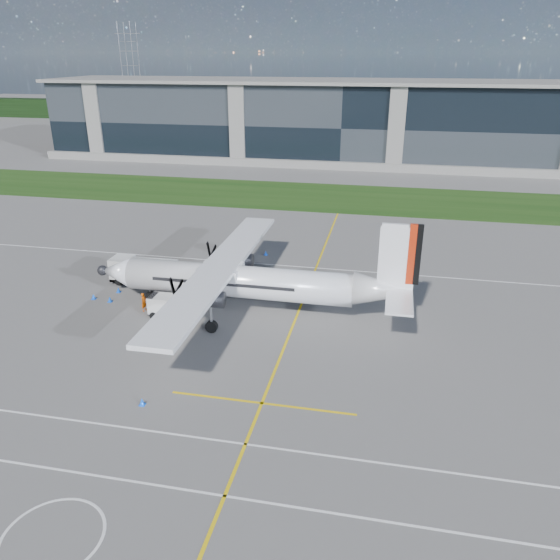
% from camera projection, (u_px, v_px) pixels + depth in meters
% --- Properties ---
extents(ground, '(400.00, 400.00, 0.00)m').
position_uv_depth(ground, '(317.00, 211.00, 76.66)').
color(ground, '#63615E').
rests_on(ground, ground).
extents(grass_strip, '(400.00, 18.00, 0.04)m').
position_uv_depth(grass_strip, '(325.00, 197.00, 83.88)').
color(grass_strip, '#18390F').
rests_on(grass_strip, ground).
extents(terminal_building, '(120.00, 20.00, 15.00)m').
position_uv_depth(terminal_building, '(346.00, 123.00, 109.91)').
color(terminal_building, black).
rests_on(terminal_building, ground).
extents(tree_line, '(400.00, 6.00, 6.00)m').
position_uv_depth(tree_line, '(364.00, 115.00, 165.86)').
color(tree_line, black).
rests_on(tree_line, ground).
extents(pylon_west, '(9.00, 4.60, 30.00)m').
position_uv_depth(pylon_west, '(131.00, 70.00, 185.25)').
color(pylon_west, gray).
rests_on(pylon_west, ground).
extents(yellow_taxiway_centerline, '(0.20, 70.00, 0.01)m').
position_uv_depth(yellow_taxiway_centerline, '(303.00, 300.00, 48.99)').
color(yellow_taxiway_centerline, yellow).
rests_on(yellow_taxiway_centerline, ground).
extents(white_lane_line, '(90.00, 0.15, 0.01)m').
position_uv_depth(white_lane_line, '(168.00, 487.00, 27.86)').
color(white_lane_line, white).
rests_on(white_lane_line, ground).
extents(turboprop_aircraft, '(27.47, 28.49, 8.55)m').
position_uv_depth(turboprop_aircraft, '(249.00, 264.00, 45.27)').
color(turboprop_aircraft, white).
rests_on(turboprop_aircraft, ground).
extents(fuel_tanker_truck, '(6.97, 2.27, 2.61)m').
position_uv_depth(fuel_tanker_truck, '(140.00, 270.00, 52.13)').
color(fuel_tanker_truck, silver).
rests_on(fuel_tanker_truck, ground).
extents(baggage_tug, '(2.98, 1.79, 1.79)m').
position_uv_depth(baggage_tug, '(167.00, 306.00, 45.70)').
color(baggage_tug, silver).
rests_on(baggage_tug, ground).
extents(ground_crew_person, '(0.67, 0.85, 1.87)m').
position_uv_depth(ground_crew_person, '(144.00, 301.00, 46.57)').
color(ground_crew_person, '#F25907').
rests_on(ground_crew_person, ground).
extents(safety_cone_portwing, '(0.36, 0.36, 0.50)m').
position_uv_depth(safety_cone_portwing, '(142.00, 402.00, 34.27)').
color(safety_cone_portwing, blue).
rests_on(safety_cone_portwing, ground).
extents(safety_cone_nose_port, '(0.36, 0.36, 0.50)m').
position_uv_depth(safety_cone_nose_port, '(110.00, 299.00, 48.49)').
color(safety_cone_nose_port, blue).
rests_on(safety_cone_nose_port, ground).
extents(safety_cone_stbdwing, '(0.36, 0.36, 0.50)m').
position_uv_depth(safety_cone_stbdwing, '(266.00, 253.00, 59.72)').
color(safety_cone_stbdwing, blue).
rests_on(safety_cone_stbdwing, ground).
extents(safety_cone_fwd, '(0.36, 0.36, 0.50)m').
position_uv_depth(safety_cone_fwd, '(93.00, 297.00, 49.04)').
color(safety_cone_fwd, blue).
rests_on(safety_cone_fwd, ground).
extents(safety_cone_nose_stbd, '(0.36, 0.36, 0.50)m').
position_uv_depth(safety_cone_nose_stbd, '(118.00, 290.00, 50.43)').
color(safety_cone_nose_stbd, blue).
rests_on(safety_cone_nose_stbd, ground).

